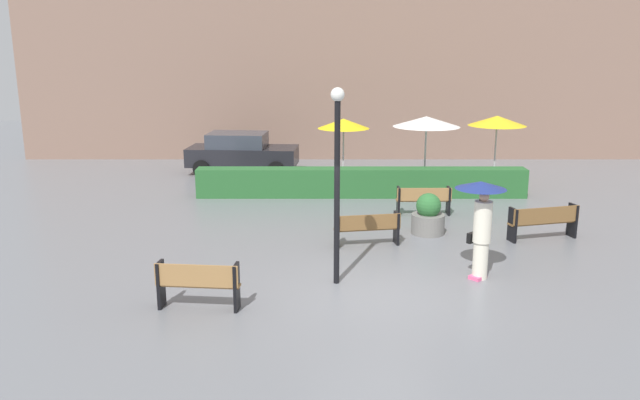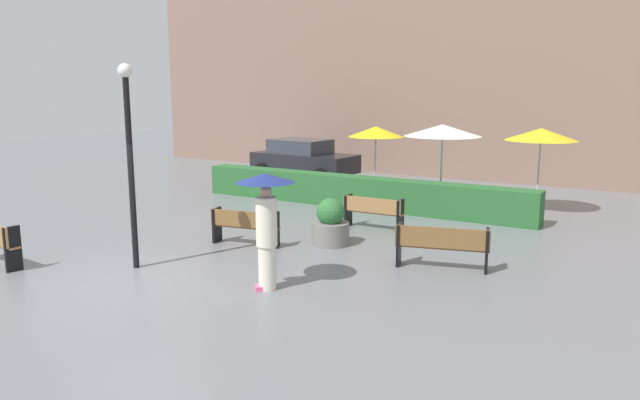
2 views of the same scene
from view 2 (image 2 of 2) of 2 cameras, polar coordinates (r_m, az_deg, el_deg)
ground_plane at (r=11.96m, az=-16.61°, el=-7.36°), size 60.00×60.00×0.00m
bench_mid_center at (r=13.97m, az=-7.15°, el=-2.34°), size 1.66×0.63×0.82m
bench_far_right at (r=12.29m, az=11.48°, el=-4.12°), size 1.88×0.81×0.88m
bench_back_row at (r=15.48m, az=5.05°, el=-0.99°), size 1.60×0.40×0.83m
pedestrian_with_umbrella at (r=10.74m, az=-5.14°, el=-1.20°), size 1.06×1.06×2.11m
planter_pot at (r=13.92m, az=1.00°, el=-2.36°), size 0.87×0.87×1.09m
lamp_post at (r=12.38m, az=-17.61°, el=4.92°), size 0.28×0.28×4.06m
patio_umbrella_yellow at (r=20.43m, az=5.31°, el=6.45°), size 1.86×1.86×2.30m
patio_umbrella_white at (r=18.21m, az=11.55°, el=6.47°), size 2.27×2.27×2.52m
patio_umbrella_yellow_far at (r=18.35m, az=20.22°, el=5.84°), size 2.02×2.02×2.45m
hedge_strip at (r=18.29m, az=3.48°, el=0.78°), size 10.78×0.70×0.94m
building_facade at (r=25.19m, az=11.19°, el=14.75°), size 28.00×1.20×10.96m
parked_car at (r=23.84m, az=-1.60°, el=3.95°), size 4.33×2.24×1.57m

